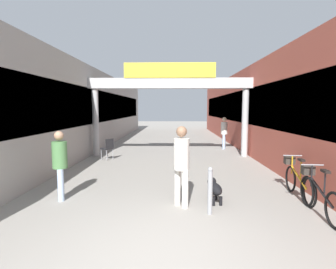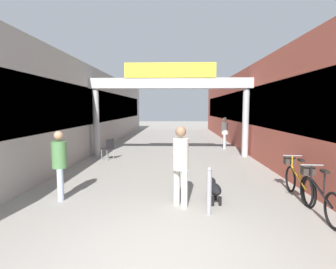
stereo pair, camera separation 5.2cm
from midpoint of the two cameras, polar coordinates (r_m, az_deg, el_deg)
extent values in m
plane|color=gray|center=(4.04, -2.09, -26.63)|extent=(80.00, 80.00, 0.00)
cube|color=#9E9993|center=(15.36, -18.65, 5.01)|extent=(3.00, 26.00, 4.08)
cube|color=black|center=(14.91, -13.31, 5.93)|extent=(0.04, 23.40, 1.63)
cube|color=#B25142|center=(15.20, 20.50, 4.94)|extent=(3.00, 26.00, 4.08)
cube|color=black|center=(14.79, 15.06, 5.89)|extent=(0.04, 23.40, 1.63)
cylinder|color=#B2B2B2|center=(12.27, -15.26, 2.52)|extent=(0.28, 0.28, 3.03)
cylinder|color=#B2B2B2|center=(12.14, 16.63, 2.45)|extent=(0.28, 0.28, 3.03)
cube|color=#B2B2B2|center=(11.77, 0.61, 11.07)|extent=(7.40, 0.44, 0.45)
cube|color=yellow|center=(11.63, 0.59, 13.83)|extent=(3.96, 0.10, 0.64)
cylinder|color=silver|center=(5.96, 2.16, -11.29)|extent=(0.20, 0.20, 0.83)
cylinder|color=silver|center=(5.80, 3.84, -11.80)|extent=(0.20, 0.20, 0.83)
cylinder|color=silver|center=(5.70, 3.03, -4.26)|extent=(0.48, 0.48, 0.68)
sphere|color=#8C664C|center=(5.63, 3.06, 0.65)|extent=(0.33, 0.33, 0.23)
cylinder|color=#A5BFE0|center=(6.92, -22.14, -9.59)|extent=(0.18, 0.18, 0.76)
cylinder|color=#A5BFE0|center=(6.69, -22.19, -10.13)|extent=(0.18, 0.18, 0.76)
cylinder|color=#4C7F47|center=(6.66, -22.39, -4.09)|extent=(0.44, 0.44, 0.63)
sphere|color=tan|center=(6.60, -22.54, -0.22)|extent=(0.28, 0.28, 0.21)
cylinder|color=#A5BFE0|center=(14.13, 12.27, -1.57)|extent=(0.17, 0.17, 0.79)
cylinder|color=#A5BFE0|center=(14.36, 12.37, -1.45)|extent=(0.17, 0.17, 0.79)
cylinder|color=silver|center=(14.18, 12.38, 1.36)|extent=(0.42, 0.42, 0.65)
sphere|color=beige|center=(14.15, 12.42, 3.24)|extent=(0.28, 0.28, 0.22)
ellipsoid|color=black|center=(6.20, 10.29, -11.56)|extent=(0.35, 0.66, 0.25)
sphere|color=black|center=(6.44, 9.62, -10.09)|extent=(0.24, 0.24, 0.21)
sphere|color=white|center=(6.38, 9.83, -11.17)|extent=(0.17, 0.17, 0.15)
cylinder|color=black|center=(6.42, 9.06, -13.03)|extent=(0.08, 0.08, 0.20)
cylinder|color=black|center=(6.47, 10.52, -12.93)|extent=(0.08, 0.08, 0.20)
cylinder|color=black|center=(6.08, 9.98, -14.14)|extent=(0.08, 0.08, 0.20)
cylinder|color=black|center=(6.13, 11.51, -14.02)|extent=(0.08, 0.08, 0.20)
torus|color=black|center=(6.60, 28.57, -11.03)|extent=(0.10, 0.67, 0.67)
torus|color=black|center=(5.72, 32.57, -13.80)|extent=(0.10, 0.67, 0.67)
cube|color=black|center=(6.10, 30.50, -10.71)|extent=(0.11, 0.94, 0.34)
cylinder|color=black|center=(5.94, 31.09, -8.98)|extent=(0.03, 0.03, 0.42)
cube|color=black|center=(5.89, 31.20, -6.90)|extent=(0.12, 0.23, 0.05)
cylinder|color=black|center=(6.45, 28.94, -7.93)|extent=(0.03, 0.03, 0.46)
cylinder|color=gray|center=(6.40, 29.04, -5.84)|extent=(0.46, 0.06, 0.03)
cube|color=#332D28|center=(6.61, 28.30, -6.87)|extent=(0.25, 0.22, 0.20)
torus|color=black|center=(7.59, 25.28, -8.72)|extent=(0.10, 0.67, 0.67)
torus|color=black|center=(6.67, 28.14, -10.83)|extent=(0.10, 0.67, 0.67)
cube|color=gold|center=(7.08, 26.68, -8.31)|extent=(0.11, 0.94, 0.34)
cylinder|color=gold|center=(6.93, 27.10, -6.77)|extent=(0.03, 0.03, 0.42)
cube|color=black|center=(6.88, 27.19, -4.98)|extent=(0.12, 0.23, 0.05)
cylinder|color=gold|center=(7.45, 25.55, -6.00)|extent=(0.03, 0.03, 0.46)
cylinder|color=gray|center=(7.41, 25.63, -4.18)|extent=(0.46, 0.07, 0.03)
cube|color=#332D28|center=(7.62, 25.09, -5.12)|extent=(0.26, 0.22, 0.20)
cylinder|color=gray|center=(5.51, 9.20, -12.39)|extent=(0.10, 0.10, 0.90)
sphere|color=gray|center=(5.38, 9.28, -7.53)|extent=(0.10, 0.10, 0.10)
cylinder|color=gray|center=(11.39, -14.11, -4.21)|extent=(0.04, 0.04, 0.45)
cylinder|color=gray|center=(11.60, -12.79, -4.00)|extent=(0.04, 0.04, 0.45)
cylinder|color=gray|center=(11.13, -13.02, -4.42)|extent=(0.04, 0.04, 0.45)
cylinder|color=gray|center=(11.34, -11.69, -4.19)|extent=(0.04, 0.04, 0.45)
cube|color=black|center=(11.33, -12.93, -2.98)|extent=(0.56, 0.56, 0.04)
cube|color=black|center=(11.16, -12.36, -1.96)|extent=(0.27, 0.35, 0.40)
camera|label=1|loc=(0.03, -89.83, 0.02)|focal=28.00mm
camera|label=2|loc=(0.03, 90.17, -0.02)|focal=28.00mm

